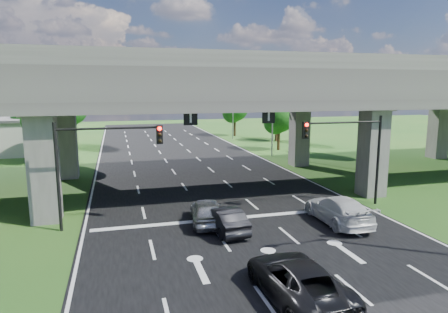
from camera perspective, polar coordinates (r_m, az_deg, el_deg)
name	(u,v)px	position (r m, az deg, el deg)	size (l,w,h in m)	color
ground	(257,239)	(21.32, 4.71, -11.68)	(160.00, 160.00, 0.00)	#204F19
road	(212,192)	(30.44, -1.71, -5.03)	(18.00, 120.00, 0.03)	black
overpass	(206,86)	(31.39, -2.65, 10.00)	(80.00, 15.00, 10.00)	#353330
signal_right	(351,144)	(27.16, 17.65, 1.69)	(5.76, 0.54, 6.00)	black
signal_left	(99,155)	(22.88, -17.47, 0.27)	(5.76, 0.54, 6.00)	black
streetlight_far	(270,105)	(45.91, 6.52, 7.28)	(3.38, 0.25, 10.00)	gray
streetlight_beyond	(230,101)	(61.06, 0.93, 7.93)	(3.38, 0.25, 10.00)	gray
tree_left_near	(44,117)	(45.30, -24.30, 5.14)	(4.50, 4.50, 7.80)	black
tree_left_mid	(29,118)	(53.72, -26.11, 4.91)	(3.91, 3.90, 6.76)	black
tree_left_far	(71,107)	(61.00, -21.08, 6.62)	(4.80, 4.80, 8.32)	black
tree_right_near	(279,115)	(50.80, 7.93, 5.95)	(4.20, 4.20, 7.28)	black
tree_right_mid	(277,113)	(59.34, 7.56, 6.18)	(3.91, 3.90, 6.76)	black
tree_right_far	(235,107)	(65.49, 1.60, 7.15)	(4.50, 4.50, 7.80)	black
car_silver	(207,211)	(23.25, -2.49, -7.79)	(1.75, 4.35, 1.48)	#96999D
car_dark	(225,219)	(22.03, 0.11, -8.95)	(1.44, 4.14, 1.36)	black
car_white	(338,210)	(24.28, 15.97, -7.31)	(2.18, 5.37, 1.56)	silver
car_trailing	(297,280)	(15.69, 10.40, -16.91)	(2.47, 5.36, 1.49)	black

